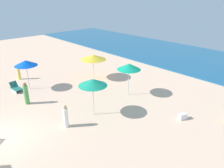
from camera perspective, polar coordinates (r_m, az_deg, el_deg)
name	(u,v)px	position (r m, az deg, el deg)	size (l,w,h in m)	color
ground_plane	(1,139)	(14.69, -26.69, -12.63)	(60.00, 60.00, 0.00)	beige
ocean	(201,60)	(29.85, 21.94, 5.79)	(60.00, 12.52, 0.12)	#1C5882
umbrella_0	(93,57)	(21.29, -4.89, 6.92)	(2.47, 2.47, 2.38)	silver
umbrella_1	(93,82)	(14.54, -5.01, 0.44)	(1.94, 1.94, 2.66)	silver
umbrella_2	(26,63)	(20.02, -21.41, 5.08)	(1.91, 1.91, 2.61)	silver
lounge_chair_2_0	(16,88)	(20.69, -23.58, -0.95)	(1.29, 0.74, 0.74)	silver
umbrella_4	(129,67)	(17.56, 4.39, 4.51)	(1.92, 1.92, 2.70)	silver
beachgoer_0	(19,72)	(23.24, -22.99, 2.80)	(0.37, 0.37, 1.50)	#F6D754
beachgoer_1	(26,94)	(17.82, -21.33, -2.40)	(0.49, 0.49, 1.74)	#519E4E
beachgoer_2	(65,117)	(14.20, -11.94, -8.27)	(0.45, 0.45, 1.52)	white
cooler_box_0	(183,116)	(15.66, 17.81, -7.99)	(0.52, 0.32, 0.40)	white
beach_ball_1	(83,86)	(19.93, -7.51, -0.40)	(0.31, 0.31, 0.31)	#41A7D8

